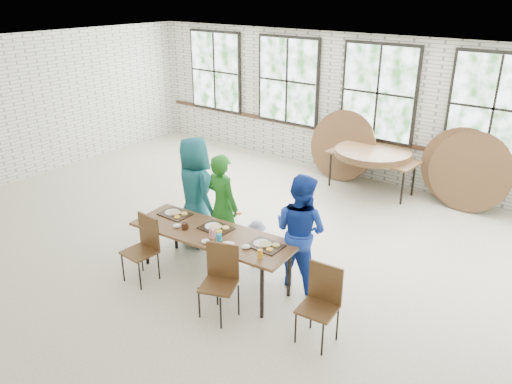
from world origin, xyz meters
TOP-DOWN VIEW (x-y plane):
  - room at (0.00, 4.44)m, footprint 12.00×12.00m
  - dining_table at (-0.04, -0.53)m, footprint 2.46×1.01m
  - chair_near_left at (-0.83, -1.09)m, footprint 0.44×0.43m
  - chair_near_right at (0.56, -1.05)m, footprint 0.54×0.53m
  - chair_spare at (1.81, -0.71)m, footprint 0.46×0.44m
  - adult_teal at (-0.99, 0.12)m, footprint 1.01×0.83m
  - adult_green at (-0.43, 0.12)m, footprint 0.63×0.45m
  - toddler at (0.23, 0.12)m, footprint 0.54×0.40m
  - adult_blue at (0.97, 0.12)m, footprint 0.83×0.66m
  - storage_table at (0.25, 3.87)m, footprint 1.85×0.87m
  - tabletop_clutter at (0.08, -0.56)m, footprint 2.08×0.64m
  - round_tops_stacked at (0.25, 3.87)m, footprint 1.50×1.50m
  - round_tops_leaning at (1.11, 4.18)m, footprint 4.13×0.44m

SIDE VIEW (x-z plane):
  - toddler at x=0.23m, z-range 0.00..0.74m
  - chair_near_left at x=-0.83m, z-range 0.08..1.03m
  - chair_near_right at x=0.56m, z-range 0.08..1.03m
  - chair_spare at x=1.81m, z-range 0.08..1.03m
  - storage_table at x=0.25m, z-range 0.32..1.06m
  - dining_table at x=-0.04m, z-range 0.32..1.06m
  - round_tops_leaning at x=1.11m, z-range -0.01..1.48m
  - tabletop_clutter at x=0.08m, z-range 0.71..0.82m
  - round_tops_stacked at x=0.25m, z-range 0.74..0.87m
  - adult_green at x=-0.43m, z-range 0.00..1.62m
  - adult_blue at x=0.97m, z-range 0.00..1.64m
  - adult_teal at x=-0.99m, z-range 0.00..1.78m
  - room at x=0.00m, z-range -4.17..7.83m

